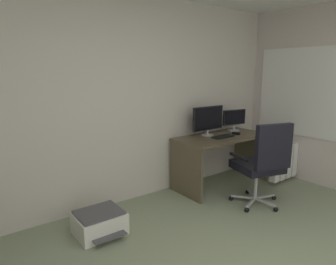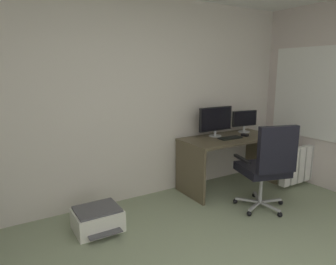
{
  "view_description": "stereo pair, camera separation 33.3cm",
  "coord_description": "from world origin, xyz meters",
  "px_view_note": "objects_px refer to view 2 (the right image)",
  "views": [
    {
      "loc": [
        -1.62,
        -0.78,
        1.68
      ],
      "look_at": [
        0.35,
        1.82,
        1.0
      ],
      "focal_mm": 32.1,
      "sensor_mm": 36.0,
      "label": 1
    },
    {
      "loc": [
        -1.35,
        -0.97,
        1.68
      ],
      "look_at": [
        0.35,
        1.82,
        1.0
      ],
      "focal_mm": 32.1,
      "sensor_mm": 36.0,
      "label": 2
    }
  ],
  "objects_px": {
    "computer_mouse": "(245,135)",
    "office_chair": "(267,164)",
    "radiator": "(306,163)",
    "keyboard": "(230,138)",
    "monitor_main": "(216,120)",
    "desk": "(229,151)",
    "printer": "(98,219)",
    "monitor_secondary": "(245,120)"
  },
  "relations": [
    {
      "from": "desk",
      "to": "monitor_secondary",
      "type": "height_order",
      "value": "monitor_secondary"
    },
    {
      "from": "desk",
      "to": "computer_mouse",
      "type": "bearing_deg",
      "value": -14.08
    },
    {
      "from": "office_chair",
      "to": "radiator",
      "type": "height_order",
      "value": "office_chair"
    },
    {
      "from": "monitor_main",
      "to": "office_chair",
      "type": "distance_m",
      "value": 1.04
    },
    {
      "from": "computer_mouse",
      "to": "printer",
      "type": "relative_size",
      "value": 0.21
    },
    {
      "from": "monitor_secondary",
      "to": "computer_mouse",
      "type": "xyz_separation_m",
      "value": [
        -0.2,
        -0.21,
        -0.18
      ]
    },
    {
      "from": "desk",
      "to": "monitor_secondary",
      "type": "bearing_deg",
      "value": 19.73
    },
    {
      "from": "keyboard",
      "to": "monitor_main",
      "type": "bearing_deg",
      "value": 109.67
    },
    {
      "from": "desk",
      "to": "radiator",
      "type": "bearing_deg",
      "value": -25.34
    },
    {
      "from": "monitor_main",
      "to": "radiator",
      "type": "distance_m",
      "value": 1.52
    },
    {
      "from": "computer_mouse",
      "to": "radiator",
      "type": "xyz_separation_m",
      "value": [
        0.83,
        -0.44,
        -0.44
      ]
    },
    {
      "from": "radiator",
      "to": "monitor_main",
      "type": "bearing_deg",
      "value": 151.21
    },
    {
      "from": "computer_mouse",
      "to": "office_chair",
      "type": "xyz_separation_m",
      "value": [
        -0.39,
        -0.75,
        -0.17
      ]
    },
    {
      "from": "monitor_secondary",
      "to": "desk",
      "type": "bearing_deg",
      "value": -160.27
    },
    {
      "from": "monitor_main",
      "to": "computer_mouse",
      "type": "xyz_separation_m",
      "value": [
        0.37,
        -0.21,
        -0.22
      ]
    },
    {
      "from": "keyboard",
      "to": "computer_mouse",
      "type": "bearing_deg",
      "value": 2.75
    },
    {
      "from": "keyboard",
      "to": "printer",
      "type": "relative_size",
      "value": 0.7
    },
    {
      "from": "keyboard",
      "to": "computer_mouse",
      "type": "relative_size",
      "value": 3.4
    },
    {
      "from": "monitor_secondary",
      "to": "office_chair",
      "type": "xyz_separation_m",
      "value": [
        -0.58,
        -0.97,
        -0.34
      ]
    },
    {
      "from": "office_chair",
      "to": "radiator",
      "type": "bearing_deg",
      "value": 14.32
    },
    {
      "from": "monitor_main",
      "to": "printer",
      "type": "bearing_deg",
      "value": -169.69
    },
    {
      "from": "desk",
      "to": "radiator",
      "type": "distance_m",
      "value": 1.2
    },
    {
      "from": "computer_mouse",
      "to": "office_chair",
      "type": "distance_m",
      "value": 0.86
    },
    {
      "from": "desk",
      "to": "radiator",
      "type": "height_order",
      "value": "desk"
    },
    {
      "from": "office_chair",
      "to": "printer",
      "type": "height_order",
      "value": "office_chair"
    },
    {
      "from": "office_chair",
      "to": "computer_mouse",
      "type": "bearing_deg",
      "value": 62.91
    },
    {
      "from": "radiator",
      "to": "computer_mouse",
      "type": "bearing_deg",
      "value": 151.76
    },
    {
      "from": "monitor_secondary",
      "to": "printer",
      "type": "distance_m",
      "value": 2.6
    },
    {
      "from": "office_chair",
      "to": "keyboard",
      "type": "bearing_deg",
      "value": 82.88
    },
    {
      "from": "monitor_secondary",
      "to": "computer_mouse",
      "type": "relative_size",
      "value": 4.25
    },
    {
      "from": "monitor_main",
      "to": "desk",
      "type": "bearing_deg",
      "value": -48.87
    },
    {
      "from": "office_chair",
      "to": "printer",
      "type": "distance_m",
      "value": 2.02
    },
    {
      "from": "keyboard",
      "to": "radiator",
      "type": "distance_m",
      "value": 1.28
    },
    {
      "from": "monitor_secondary",
      "to": "computer_mouse",
      "type": "bearing_deg",
      "value": -132.63
    },
    {
      "from": "keyboard",
      "to": "desk",
      "type": "bearing_deg",
      "value": 51.48
    },
    {
      "from": "desk",
      "to": "printer",
      "type": "distance_m",
      "value": 2.07
    },
    {
      "from": "desk",
      "to": "monitor_secondary",
      "type": "distance_m",
      "value": 0.61
    },
    {
      "from": "monitor_secondary",
      "to": "computer_mouse",
      "type": "distance_m",
      "value": 0.34
    },
    {
      "from": "keyboard",
      "to": "office_chair",
      "type": "height_order",
      "value": "office_chair"
    },
    {
      "from": "monitor_secondary",
      "to": "printer",
      "type": "relative_size",
      "value": 0.87
    },
    {
      "from": "monitor_main",
      "to": "printer",
      "type": "distance_m",
      "value": 2.09
    },
    {
      "from": "monitor_main",
      "to": "printer",
      "type": "xyz_separation_m",
      "value": [
        -1.88,
        -0.34,
        -0.86
      ]
    }
  ]
}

